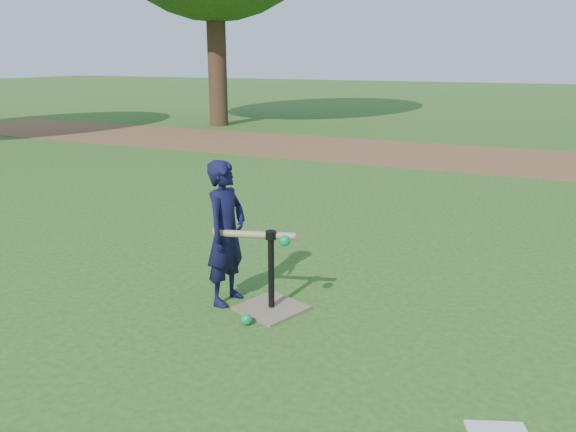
% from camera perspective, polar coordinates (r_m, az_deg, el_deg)
% --- Properties ---
extents(ground, '(80.00, 80.00, 0.00)m').
position_cam_1_polar(ground, '(4.33, -7.25, -9.19)').
color(ground, '#285116').
rests_on(ground, ground).
extents(dirt_strip, '(24.00, 3.00, 0.01)m').
position_cam_1_polar(dirt_strip, '(11.17, 13.28, 6.13)').
color(dirt_strip, brown).
rests_on(dirt_strip, ground).
extents(child, '(0.28, 0.41, 1.10)m').
position_cam_1_polar(child, '(4.22, -6.30, -1.73)').
color(child, black).
rests_on(child, ground).
extents(wiffle_ball_ground, '(0.08, 0.08, 0.08)m').
position_cam_1_polar(wiffle_ball_ground, '(4.03, -4.23, -10.44)').
color(wiffle_ball_ground, '#0D9445').
rests_on(wiffle_ball_ground, ground).
extents(batting_tee, '(0.55, 0.55, 0.61)m').
position_cam_1_polar(batting_tee, '(4.22, -1.70, -8.10)').
color(batting_tee, '#7F6B50').
rests_on(batting_tee, ground).
extents(swing_action, '(0.64, 0.22, 0.08)m').
position_cam_1_polar(swing_action, '(4.06, -3.20, -1.98)').
color(swing_action, tan).
rests_on(swing_action, ground).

